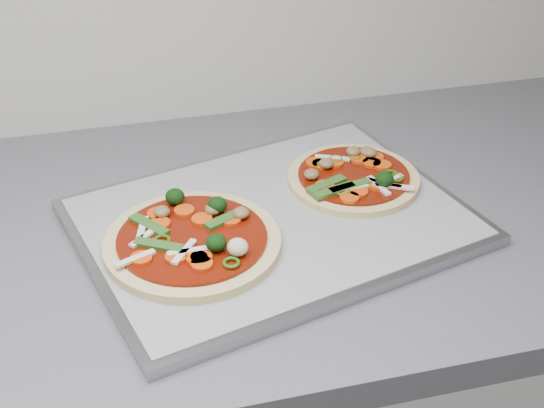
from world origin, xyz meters
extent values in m
cube|color=#939298|center=(0.48, 1.27, 0.91)|extent=(0.54, 0.45, 0.02)
cube|color=#9D9DA2|center=(0.48, 1.27, 0.92)|extent=(0.51, 0.42, 0.00)
cylinder|color=#D7C47F|center=(0.38, 1.24, 0.92)|extent=(0.28, 0.28, 0.01)
cylinder|color=maroon|center=(0.38, 1.24, 0.93)|extent=(0.24, 0.24, 0.00)
ellipsoid|color=black|center=(0.41, 1.28, 0.94)|extent=(0.03, 0.03, 0.02)
cube|color=white|center=(0.32, 1.25, 0.93)|extent=(0.04, 0.04, 0.00)
cube|color=white|center=(0.32, 1.26, 0.93)|extent=(0.02, 0.05, 0.00)
cylinder|color=#FC3100|center=(0.37, 1.19, 0.93)|extent=(0.03, 0.03, 0.00)
ellipsoid|color=beige|center=(0.42, 1.19, 0.94)|extent=(0.03, 0.03, 0.02)
cylinder|color=#FC3100|center=(0.34, 1.27, 0.93)|extent=(0.03, 0.03, 0.00)
cube|color=#326120|center=(0.42, 1.26, 0.93)|extent=(0.06, 0.04, 0.00)
ellipsoid|color=olive|center=(0.44, 1.26, 0.94)|extent=(0.03, 0.03, 0.01)
cylinder|color=#FC3100|center=(0.38, 1.19, 0.93)|extent=(0.03, 0.03, 0.00)
cube|color=#326120|center=(0.33, 1.27, 0.93)|extent=(0.05, 0.06, 0.00)
torus|color=#305310|center=(0.41, 1.17, 0.93)|extent=(0.03, 0.03, 0.00)
ellipsoid|color=black|center=(0.40, 1.20, 0.94)|extent=(0.03, 0.03, 0.02)
cylinder|color=#FC3100|center=(0.38, 1.18, 0.93)|extent=(0.03, 0.03, 0.00)
cylinder|color=#FC3100|center=(0.31, 1.21, 0.93)|extent=(0.03, 0.03, 0.00)
cylinder|color=#FC3100|center=(0.34, 1.29, 0.93)|extent=(0.03, 0.03, 0.00)
cube|color=#326120|center=(0.34, 1.22, 0.93)|extent=(0.06, 0.04, 0.00)
cube|color=white|center=(0.37, 1.21, 0.93)|extent=(0.05, 0.01, 0.00)
cube|color=white|center=(0.36, 1.21, 0.93)|extent=(0.04, 0.04, 0.00)
ellipsoid|color=olive|center=(0.35, 1.29, 0.94)|extent=(0.03, 0.03, 0.01)
cylinder|color=#FC3100|center=(0.35, 1.20, 0.93)|extent=(0.04, 0.04, 0.00)
ellipsoid|color=black|center=(0.37, 1.31, 0.94)|extent=(0.03, 0.03, 0.02)
ellipsoid|color=olive|center=(0.41, 1.28, 0.94)|extent=(0.03, 0.03, 0.01)
cylinder|color=#FC3100|center=(0.43, 1.26, 0.93)|extent=(0.04, 0.04, 0.00)
torus|color=#305310|center=(0.34, 1.23, 0.93)|extent=(0.02, 0.02, 0.00)
cylinder|color=#FC3100|center=(0.39, 1.26, 0.93)|extent=(0.03, 0.03, 0.00)
cube|color=white|center=(0.31, 1.21, 0.93)|extent=(0.05, 0.02, 0.00)
cylinder|color=#FC3100|center=(0.37, 1.29, 0.93)|extent=(0.03, 0.03, 0.00)
cylinder|color=#D7C47F|center=(0.61, 1.33, 0.92)|extent=(0.18, 0.18, 0.01)
cylinder|color=maroon|center=(0.61, 1.33, 0.93)|extent=(0.15, 0.15, 0.00)
cylinder|color=#FC3100|center=(0.62, 1.29, 0.93)|extent=(0.03, 0.03, 0.00)
cylinder|color=#FC3100|center=(0.58, 1.27, 0.93)|extent=(0.03, 0.03, 0.00)
cube|color=white|center=(0.64, 1.29, 0.93)|extent=(0.05, 0.03, 0.00)
cylinder|color=#FC3100|center=(0.64, 1.34, 0.93)|extent=(0.03, 0.03, 0.00)
cube|color=#326120|center=(0.59, 1.29, 0.93)|extent=(0.06, 0.03, 0.00)
ellipsoid|color=olive|center=(0.64, 1.37, 0.94)|extent=(0.02, 0.02, 0.01)
torus|color=#305310|center=(0.59, 1.36, 0.93)|extent=(0.02, 0.02, 0.00)
cylinder|color=#FC3100|center=(0.56, 1.36, 0.93)|extent=(0.03, 0.03, 0.00)
cube|color=white|center=(0.63, 1.29, 0.93)|extent=(0.04, 0.04, 0.00)
torus|color=#305310|center=(0.58, 1.28, 0.93)|extent=(0.02, 0.02, 0.00)
torus|color=#305310|center=(0.57, 1.35, 0.93)|extent=(0.02, 0.02, 0.00)
ellipsoid|color=black|center=(0.63, 1.29, 0.94)|extent=(0.03, 0.03, 0.02)
cube|color=white|center=(0.59, 1.37, 0.93)|extent=(0.05, 0.03, 0.00)
torus|color=#305310|center=(0.65, 1.31, 0.93)|extent=(0.03, 0.03, 0.00)
cylinder|color=#FC3100|center=(0.59, 1.36, 0.93)|extent=(0.03, 0.03, 0.00)
cube|color=white|center=(0.65, 1.28, 0.93)|extent=(0.05, 0.03, 0.00)
torus|color=#305310|center=(0.65, 1.30, 0.93)|extent=(0.02, 0.02, 0.00)
cylinder|color=#FC3100|center=(0.57, 1.36, 0.93)|extent=(0.03, 0.03, 0.00)
cube|color=white|center=(0.59, 1.29, 0.93)|extent=(0.05, 0.01, 0.00)
cube|color=white|center=(0.63, 1.29, 0.93)|extent=(0.02, 0.05, 0.00)
cylinder|color=#FC3100|center=(0.62, 1.36, 0.93)|extent=(0.03, 0.03, 0.00)
cylinder|color=#FC3100|center=(0.65, 1.33, 0.93)|extent=(0.03, 0.03, 0.00)
ellipsoid|color=olive|center=(0.62, 1.37, 0.94)|extent=(0.03, 0.03, 0.01)
ellipsoid|color=olive|center=(0.64, 1.36, 0.94)|extent=(0.02, 0.02, 0.01)
cube|color=#326120|center=(0.57, 1.29, 0.93)|extent=(0.06, 0.03, 0.00)
cylinder|color=#FC3100|center=(0.56, 1.30, 0.93)|extent=(0.03, 0.03, 0.00)
ellipsoid|color=olive|center=(0.58, 1.35, 0.94)|extent=(0.03, 0.03, 0.01)
cylinder|color=#FC3100|center=(0.65, 1.36, 0.93)|extent=(0.03, 0.03, 0.00)
ellipsoid|color=olive|center=(0.55, 1.33, 0.94)|extent=(0.03, 0.03, 0.01)
cube|color=#326120|center=(0.56, 1.31, 0.93)|extent=(0.06, 0.03, 0.00)
torus|color=#305310|center=(0.62, 1.36, 0.93)|extent=(0.03, 0.03, 0.00)
cylinder|color=#FC3100|center=(0.60, 1.28, 0.93)|extent=(0.03, 0.03, 0.00)
camera|label=1|loc=(0.29, 0.52, 1.45)|focal=50.00mm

